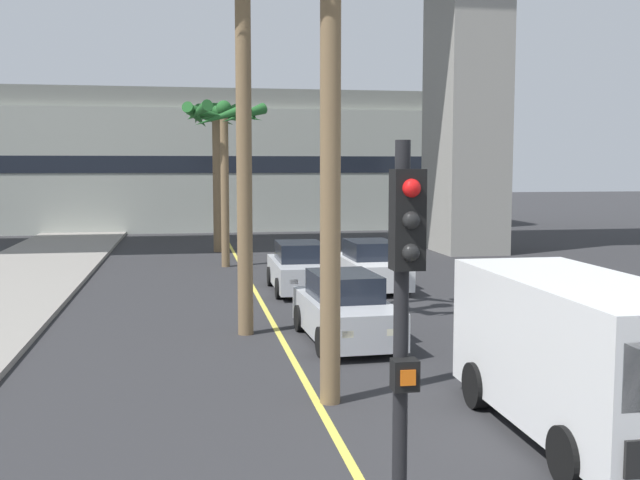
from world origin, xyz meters
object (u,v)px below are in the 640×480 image
car_queue_front (371,267)px  car_queue_third (300,269)px  palm_tree_near_median (241,9)px  delivery_van (580,352)px  traffic_light_median_near (403,333)px  palm_tree_farthest_median (217,136)px  car_queue_second (345,310)px  palm_tree_far_median (224,127)px

car_queue_front → car_queue_third: (-2.35, -0.13, 0.00)m
car_queue_front → palm_tree_near_median: (-4.59, -6.06, 6.85)m
delivery_van → traffic_light_median_near: 6.19m
traffic_light_median_near → palm_tree_farthest_median: size_ratio=0.61×
car_queue_front → traffic_light_median_near: traffic_light_median_near is taller
car_queue_second → traffic_light_median_near: size_ratio=0.99×
car_queue_second → palm_tree_far_median: palm_tree_far_median is taller
car_queue_front → car_queue_third: same height
palm_tree_near_median → car_queue_third: bearing=69.4°
delivery_van → palm_tree_farthest_median: (-4.19, 25.45, 4.07)m
palm_tree_far_median → palm_tree_farthest_median: palm_tree_farthest_median is taller
car_queue_front → palm_tree_near_median: size_ratio=0.44×
car_queue_front → car_queue_second: (-2.36, -7.18, 0.00)m
delivery_van → palm_tree_near_median: bearing=119.0°
car_queue_front → palm_tree_farthest_median: 13.25m
car_queue_front → palm_tree_farthest_median: bearing=111.0°
car_queue_second → palm_tree_near_median: (-2.23, 1.12, 6.85)m
palm_tree_farthest_median → delivery_van: bearing=-80.7°
palm_tree_far_median → palm_tree_farthest_median: (-0.05, 5.35, -0.14)m
palm_tree_near_median → car_queue_front: bearing=52.9°
palm_tree_far_median → car_queue_second: bearing=-81.4°
car_queue_second → car_queue_third: size_ratio=1.01×
palm_tree_near_median → car_queue_second: bearing=-26.7°
car_queue_front → delivery_van: (-0.26, -13.86, 0.57)m
palm_tree_near_median → delivery_van: bearing=-61.0°
car_queue_front → car_queue_second: size_ratio=0.99×
car_queue_front → delivery_van: size_ratio=0.78×
car_queue_third → palm_tree_far_median: palm_tree_far_median is taller
palm_tree_far_median → palm_tree_farthest_median: size_ratio=0.95×
traffic_light_median_near → palm_tree_far_median: 24.77m
delivery_van → palm_tree_far_median: palm_tree_far_median is taller
car_queue_front → palm_tree_far_median: size_ratio=0.63×
delivery_van → palm_tree_near_median: 10.92m
palm_tree_far_median → palm_tree_farthest_median: 5.35m
car_queue_second → palm_tree_far_median: bearing=98.6°
car_queue_third → palm_tree_far_median: bearing=107.8°
car_queue_third → palm_tree_near_median: size_ratio=0.44×
car_queue_second → traffic_light_median_near: traffic_light_median_near is taller
car_queue_front → traffic_light_median_near: size_ratio=0.98×
palm_tree_far_median → traffic_light_median_near: bearing=-89.7°
car_queue_second → palm_tree_far_median: (-2.04, 13.42, 4.77)m
car_queue_third → palm_tree_farthest_median: (-2.09, 11.71, 4.63)m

